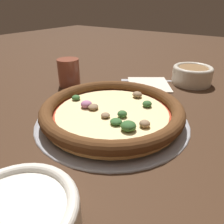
% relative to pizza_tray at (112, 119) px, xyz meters
% --- Properties ---
extents(ground_plane, '(3.00, 3.00, 0.00)m').
position_rel_pizza_tray_xyz_m(ground_plane, '(0.00, 0.00, -0.00)').
color(ground_plane, '#3D2616').
extents(pizza_tray, '(0.35, 0.35, 0.01)m').
position_rel_pizza_tray_xyz_m(pizza_tray, '(0.00, 0.00, 0.00)').
color(pizza_tray, '#9E9EA3').
rests_on(pizza_tray, ground_plane).
extents(pizza, '(0.32, 0.32, 0.04)m').
position_rel_pizza_tray_xyz_m(pizza, '(-0.00, 0.00, 0.02)').
color(pizza, tan).
rests_on(pizza, pizza_tray).
extents(bowl_near, '(0.15, 0.15, 0.05)m').
position_rel_pizza_tray_xyz_m(bowl_near, '(-0.07, 0.29, 0.02)').
color(bowl_near, silver).
rests_on(bowl_near, ground_plane).
extents(bowl_far, '(0.13, 0.13, 0.06)m').
position_rel_pizza_tray_xyz_m(bowl_far, '(-0.07, -0.36, 0.03)').
color(bowl_far, beige).
rests_on(bowl_far, ground_plane).
extents(drinking_cup, '(0.07, 0.07, 0.09)m').
position_rel_pizza_tray_xyz_m(drinking_cup, '(0.25, -0.11, 0.04)').
color(drinking_cup, brown).
rests_on(drinking_cup, ground_plane).
extents(napkin, '(0.18, 0.19, 0.01)m').
position_rel_pizza_tray_xyz_m(napkin, '(0.04, -0.26, 0.00)').
color(napkin, beige).
rests_on(napkin, ground_plane).
extents(fork, '(0.18, 0.12, 0.00)m').
position_rel_pizza_tray_xyz_m(fork, '(0.06, -0.29, -0.00)').
color(fork, '#B7B7BC').
rests_on(fork, ground_plane).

